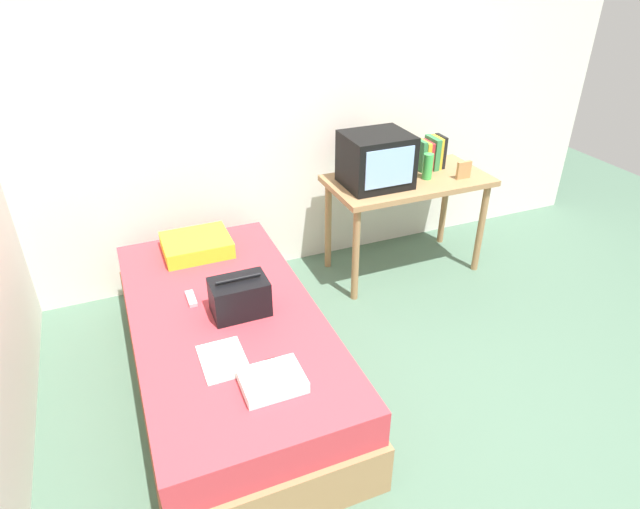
{
  "coord_description": "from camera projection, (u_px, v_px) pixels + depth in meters",
  "views": [
    {
      "loc": [
        -1.31,
        -1.56,
        2.22
      ],
      "look_at": [
        -0.23,
        1.07,
        0.55
      ],
      "focal_mm": 30.11,
      "sensor_mm": 36.0,
      "label": 1
    }
  ],
  "objects": [
    {
      "name": "pillow",
      "position": [
        197.0,
        245.0,
        3.43
      ],
      "size": [
        0.42,
        0.35,
        0.1
      ],
      "primitive_type": "cube",
      "color": "yellow",
      "rests_on": "bed"
    },
    {
      "name": "remote_dark",
      "position": [
        276.0,
        370.0,
        2.49
      ],
      "size": [
        0.04,
        0.16,
        0.02
      ],
      "primitive_type": "cube",
      "color": "black",
      "rests_on": "bed"
    },
    {
      "name": "bed",
      "position": [
        229.0,
        348.0,
        3.01
      ],
      "size": [
        1.0,
        2.0,
        0.49
      ],
      "color": "#9E754C",
      "rests_on": "ground"
    },
    {
      "name": "ground_plane",
      "position": [
        438.0,
        433.0,
        2.8
      ],
      "size": [
        8.0,
        8.0,
        0.0
      ],
      "primitive_type": "plane",
      "color": "#4C6B56"
    },
    {
      "name": "book_row",
      "position": [
        430.0,
        153.0,
        3.95
      ],
      "size": [
        0.2,
        0.17,
        0.24
      ],
      "color": "#337F47",
      "rests_on": "desk"
    },
    {
      "name": "wall_back",
      "position": [
        299.0,
        93.0,
        3.74
      ],
      "size": [
        5.2,
        0.1,
        2.6
      ],
      "primitive_type": "cube",
      "color": "silver",
      "rests_on": "ground"
    },
    {
      "name": "desk",
      "position": [
        407.0,
        190.0,
        3.89
      ],
      "size": [
        1.16,
        0.6,
        0.75
      ],
      "color": "#9E754C",
      "rests_on": "ground"
    },
    {
      "name": "picture_frame",
      "position": [
        464.0,
        170.0,
        3.8
      ],
      "size": [
        0.11,
        0.02,
        0.13
      ],
      "primitive_type": "cube",
      "color": "#B27F4C",
      "rests_on": "desk"
    },
    {
      "name": "magazine",
      "position": [
        223.0,
        360.0,
        2.56
      ],
      "size": [
        0.21,
        0.29,
        0.01
      ],
      "primitive_type": "cube",
      "color": "white",
      "rests_on": "bed"
    },
    {
      "name": "remote_silver",
      "position": [
        191.0,
        299.0,
        2.99
      ],
      "size": [
        0.04,
        0.14,
        0.02
      ],
      "primitive_type": "cube",
      "color": "#B7B7BC",
      "rests_on": "bed"
    },
    {
      "name": "handbag",
      "position": [
        240.0,
        297.0,
        2.84
      ],
      "size": [
        0.3,
        0.2,
        0.22
      ],
      "color": "black",
      "rests_on": "bed"
    },
    {
      "name": "folded_towel",
      "position": [
        272.0,
        381.0,
        2.4
      ],
      "size": [
        0.28,
        0.22,
        0.06
      ],
      "primitive_type": "cube",
      "color": "white",
      "rests_on": "bed"
    },
    {
      "name": "tv",
      "position": [
        376.0,
        160.0,
        3.65
      ],
      "size": [
        0.44,
        0.39,
        0.36
      ],
      "color": "black",
      "rests_on": "desk"
    },
    {
      "name": "water_bottle",
      "position": [
        428.0,
        166.0,
        3.78
      ],
      "size": [
        0.07,
        0.07,
        0.18
      ],
      "primitive_type": "cylinder",
      "color": "green",
      "rests_on": "desk"
    }
  ]
}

